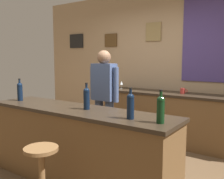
{
  "coord_description": "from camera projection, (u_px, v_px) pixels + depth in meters",
  "views": [
    {
      "loc": [
        2.0,
        -2.55,
        1.51
      ],
      "look_at": [
        -0.1,
        0.45,
        1.05
      ],
      "focal_mm": 40.87,
      "sensor_mm": 36.0,
      "label": 1
    }
  ],
  "objects": [
    {
      "name": "bar_stool",
      "position": [
        42.0,
        170.0,
        2.39
      ],
      "size": [
        0.32,
        0.32,
        0.68
      ],
      "color": "brown",
      "rests_on": "ground_plane"
    },
    {
      "name": "back_wall",
      "position": [
        164.0,
        63.0,
        4.87
      ],
      "size": [
        6.0,
        0.09,
        2.8
      ],
      "color": "tan",
      "rests_on": "ground_plane"
    },
    {
      "name": "wine_glass_a",
      "position": [
        121.0,
        83.0,
        5.02
      ],
      "size": [
        0.07,
        0.07,
        0.16
      ],
      "color": "silver",
      "rests_on": "side_counter"
    },
    {
      "name": "bartender",
      "position": [
        104.0,
        95.0,
        3.92
      ],
      "size": [
        0.52,
        0.21,
        1.62
      ],
      "color": "#384766",
      "rests_on": "ground_plane"
    },
    {
      "name": "bar_counter",
      "position": [
        78.0,
        147.0,
        3.02
      ],
      "size": [
        2.46,
        0.6,
        0.92
      ],
      "color": "brown",
      "rests_on": "ground_plane"
    },
    {
      "name": "wine_bottle_a",
      "position": [
        20.0,
        91.0,
        3.49
      ],
      "size": [
        0.07,
        0.07,
        0.31
      ],
      "color": "black",
      "rests_on": "bar_counter"
    },
    {
      "name": "side_counter",
      "position": [
        174.0,
        118.0,
        4.46
      ],
      "size": [
        2.74,
        0.56,
        0.9
      ],
      "color": "brown",
      "rests_on": "ground_plane"
    },
    {
      "name": "ground_plane",
      "position": [
        99.0,
        171.0,
        3.4
      ],
      "size": [
        10.0,
        10.0,
        0.0
      ],
      "primitive_type": "plane",
      "color": "brown"
    },
    {
      "name": "coffee_mug",
      "position": [
        183.0,
        91.0,
        4.33
      ],
      "size": [
        0.13,
        0.08,
        0.09
      ],
      "color": "#B2332D",
      "rests_on": "side_counter"
    },
    {
      "name": "wine_bottle_b",
      "position": [
        87.0,
        98.0,
        2.9
      ],
      "size": [
        0.07,
        0.07,
        0.31
      ],
      "color": "black",
      "rests_on": "bar_counter"
    },
    {
      "name": "wine_bottle_c",
      "position": [
        130.0,
        105.0,
        2.44
      ],
      "size": [
        0.07,
        0.07,
        0.31
      ],
      "color": "black",
      "rests_on": "bar_counter"
    },
    {
      "name": "wine_bottle_d",
      "position": [
        161.0,
        108.0,
        2.28
      ],
      "size": [
        0.07,
        0.07,
        0.31
      ],
      "color": "black",
      "rests_on": "bar_counter"
    }
  ]
}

